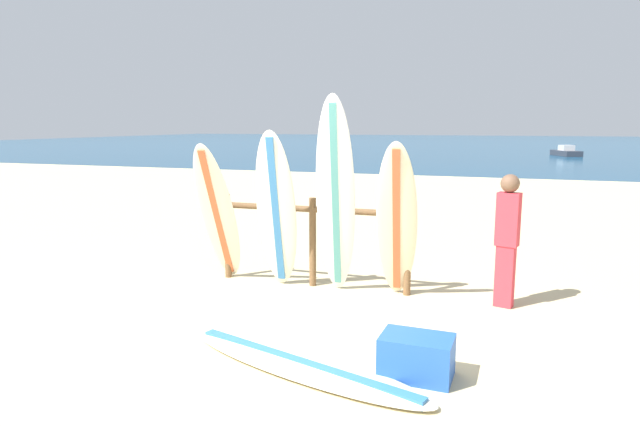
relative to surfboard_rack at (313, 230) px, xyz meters
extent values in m
plane|color=beige|center=(0.42, -2.03, -0.75)|extent=(120.00, 120.00, 0.00)
cube|color=navy|center=(0.42, 55.97, -0.74)|extent=(120.00, 80.00, 0.01)
cylinder|color=brown|center=(-1.25, 0.00, -0.16)|extent=(0.09, 0.09, 1.17)
cylinder|color=brown|center=(0.00, 0.00, -0.16)|extent=(0.09, 0.09, 1.17)
cylinder|color=brown|center=(1.25, 0.00, -0.16)|extent=(0.09, 0.09, 1.17)
cylinder|color=brown|center=(0.00, 0.00, 0.28)|extent=(2.60, 0.08, 0.08)
ellipsoid|color=silver|center=(-1.20, -0.34, 0.20)|extent=(0.55, 0.95, 1.90)
cube|color=#CC5933|center=(-1.20, -0.34, 0.20)|extent=(0.15, 0.86, 1.76)
ellipsoid|color=silver|center=(-0.38, -0.30, 0.28)|extent=(0.58, 0.64, 2.06)
cube|color=#3372B2|center=(-0.38, -0.30, 0.28)|extent=(0.16, 0.56, 1.90)
ellipsoid|color=white|center=(0.43, -0.38, 0.48)|extent=(0.61, 0.88, 2.46)
cube|color=teal|center=(0.43, -0.38, 0.48)|extent=(0.22, 0.76, 2.27)
ellipsoid|color=beige|center=(1.15, -0.27, 0.22)|extent=(0.57, 0.81, 1.95)
cube|color=#CC5933|center=(1.15, -0.27, 0.22)|extent=(0.17, 0.72, 1.79)
ellipsoid|color=white|center=(0.73, -2.36, -0.71)|extent=(2.61, 1.30, 0.07)
cube|color=#3372B2|center=(0.73, -2.36, -0.71)|extent=(2.28, 0.79, 0.08)
cube|color=#D8333F|center=(2.40, -0.07, -0.38)|extent=(0.23, 0.19, 0.73)
cube|color=#D8333F|center=(2.40, -0.07, 0.29)|extent=(0.28, 0.22, 0.62)
sphere|color=brown|center=(2.40, -0.07, 0.71)|extent=(0.21, 0.21, 0.21)
cube|color=#333842|center=(6.24, 32.95, -0.56)|extent=(1.86, 2.68, 0.35)
cube|color=silver|center=(6.24, 32.95, -0.21)|extent=(1.02, 1.09, 0.36)
cube|color=blue|center=(1.71, -2.19, -0.57)|extent=(0.62, 0.43, 0.36)
camera|label=1|loc=(2.31, -6.53, 1.37)|focal=30.38mm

